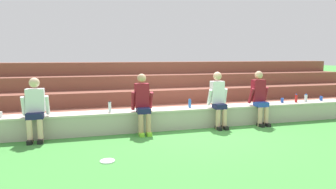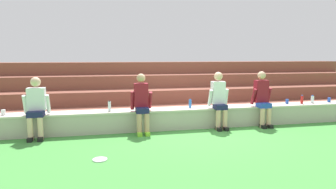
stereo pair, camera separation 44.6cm
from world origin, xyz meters
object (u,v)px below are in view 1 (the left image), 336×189
water_bottle_near_right (110,107)px  plastic_cup_middle (282,100)px  water_bottle_mid_left (190,103)px  water_bottle_near_left (296,98)px  person_right_of_center (260,97)px  frisbee (107,161)px  person_center (218,98)px  person_far_left (35,107)px  plastic_cup_right_end (321,98)px  water_bottle_center_gap (306,98)px  person_left_of_center (143,102)px  plastic_cup_left_end (0,115)px

water_bottle_near_right → plastic_cup_middle: 4.64m
water_bottle_mid_left → water_bottle_near_right: size_ratio=0.88×
water_bottle_near_left → water_bottle_near_right: (-5.04, -0.01, 0.01)m
person_right_of_center → water_bottle_mid_left: size_ratio=6.29×
person_right_of_center → frisbee: size_ratio=5.58×
water_bottle_mid_left → plastic_cup_middle: (2.70, 0.04, -0.04)m
person_center → frisbee: bearing=-149.4°
water_bottle_mid_left → plastic_cup_middle: size_ratio=1.77×
person_far_left → frisbee: (1.33, -1.66, -0.70)m
water_bottle_near_right → plastic_cup_right_end: bearing=0.9°
person_far_left → person_right_of_center: size_ratio=0.96×
water_bottle_center_gap → plastic_cup_right_end: 0.56m
person_far_left → plastic_cup_right_end: 7.49m
person_right_of_center → water_bottle_center_gap: bearing=8.4°
person_center → plastic_cup_middle: person_center is taller
water_bottle_mid_left → plastic_cup_right_end: water_bottle_mid_left is taller
water_bottle_mid_left → person_center: bearing=-18.5°
water_bottle_near_right → frisbee: bearing=-96.3°
person_center → water_bottle_near_left: size_ratio=5.93×
water_bottle_mid_left → frisbee: size_ratio=0.89×
person_center → water_bottle_near_left: (2.43, 0.20, -0.13)m
person_right_of_center → plastic_cup_right_end: size_ratio=11.07×
water_bottle_near_left → person_center: bearing=-175.4°
water_bottle_mid_left → person_right_of_center: bearing=-6.9°
person_left_of_center → water_bottle_center_gap: size_ratio=6.43×
person_left_of_center → frisbee: size_ratio=5.51×
person_center → water_bottle_center_gap: (2.78, 0.24, -0.14)m
person_far_left → person_center: person_center is taller
water_bottle_center_gap → frisbee: size_ratio=0.86×
water_bottle_mid_left → plastic_cup_left_end: water_bottle_mid_left is taller
person_far_left → water_bottle_center_gap: bearing=2.0°
water_bottle_center_gap → plastic_cup_middle: (-0.75, 0.02, -0.04)m
plastic_cup_left_end → plastic_cup_middle: 6.89m
water_bottle_near_right → frisbee: size_ratio=1.01×
plastic_cup_left_end → plastic_cup_middle: (6.89, 0.05, 0.00)m
plastic_cup_right_end → person_center: bearing=-175.2°
water_bottle_near_left → water_bottle_center_gap: water_bottle_near_left is taller
person_far_left → water_bottle_near_left: 6.58m
water_bottle_mid_left → plastic_cup_left_end: (-4.19, -0.01, -0.04)m
water_bottle_center_gap → plastic_cup_left_end: water_bottle_center_gap is taller
person_left_of_center → plastic_cup_right_end: person_left_of_center is taller
person_center → frisbee: (-2.81, -1.66, -0.72)m
water_bottle_near_right → plastic_cup_right_end: water_bottle_near_right is taller
person_far_left → plastic_cup_middle: bearing=2.4°
person_left_of_center → water_bottle_mid_left: size_ratio=6.22×
person_center → water_bottle_mid_left: size_ratio=6.28×
water_bottle_center_gap → frisbee: bearing=-161.2°
water_bottle_mid_left → plastic_cup_middle: 2.70m
person_left_of_center → plastic_cup_left_end: bearing=175.4°
person_far_left → plastic_cup_middle: 6.18m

